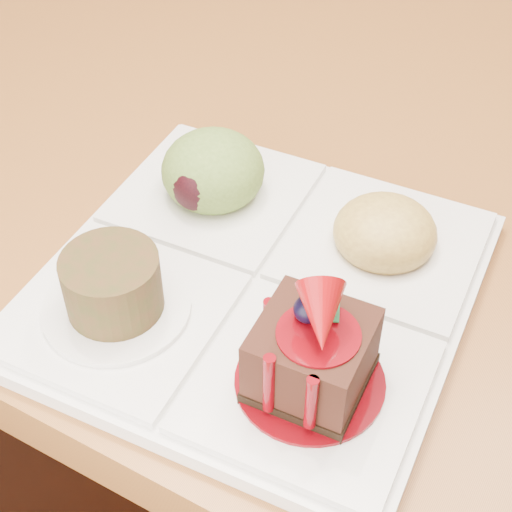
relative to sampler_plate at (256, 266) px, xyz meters
The scene contains 2 objects.
ground 1.08m from the sampler_plate, 100.66° to the left, with size 6.00×6.00×0.00m, color #512817.
sampler_plate is the anchor object (origin of this frame).
Camera 1 is at (0.32, -1.07, 1.14)m, focal length 55.00 mm.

